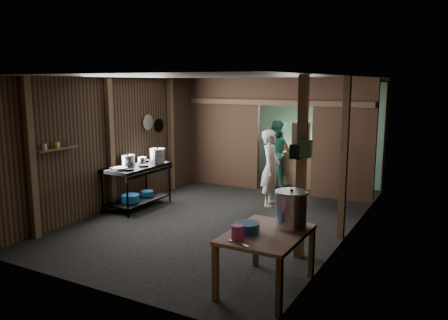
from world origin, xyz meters
The scene contains 43 objects.
floor centered at (0.00, 0.00, 0.00)m, with size 4.50×7.00×0.00m, color black.
ceiling centered at (0.00, 0.00, 2.60)m, with size 4.50×7.00×0.00m, color #262626.
wall_back centered at (0.00, 3.50, 1.30)m, with size 4.50×0.00×2.60m, color #463623.
wall_front centered at (0.00, -3.50, 1.30)m, with size 4.50×0.00×2.60m, color #463623.
wall_left centered at (-2.25, 0.00, 1.30)m, with size 0.00×7.00×2.60m, color #463623.
wall_right centered at (2.25, 0.00, 1.30)m, with size 0.00×7.00×2.60m, color #463623.
partition_left centered at (-1.32, 2.20, 1.30)m, with size 1.85×0.10×2.60m, color #442F21.
partition_right centered at (1.57, 2.20, 1.30)m, with size 1.35×0.10×2.60m, color #442F21.
partition_header centered at (0.25, 2.20, 2.30)m, with size 1.30×0.10×0.60m, color #442F21.
turquoise_panel centered at (0.00, 3.44, 1.25)m, with size 4.40×0.06×2.50m, color #6CBEB5.
back_counter centered at (0.30, 2.95, 0.42)m, with size 1.20×0.50×0.85m, color brown.
wall_clock centered at (0.25, 3.40, 1.90)m, with size 0.20×0.20×0.03m, color white.
post_left_a centered at (-2.18, -2.60, 1.30)m, with size 0.10×0.12×2.60m, color brown.
post_left_b centered at (-2.18, -0.80, 1.30)m, with size 0.10×0.12×2.60m, color brown.
post_left_c centered at (-2.18, 1.20, 1.30)m, with size 0.10×0.12×2.60m, color brown.
post_right centered at (2.18, -0.20, 1.30)m, with size 0.10×0.12×2.60m, color brown.
post_free centered at (1.85, -1.30, 1.30)m, with size 0.12×0.12×2.60m, color brown.
cross_beam centered at (0.00, 2.15, 2.05)m, with size 4.40×0.12×0.12m, color brown.
pan_lid_big centered at (-2.21, 0.40, 1.65)m, with size 0.34×0.34×0.03m, color gray.
pan_lid_small centered at (-2.21, 0.80, 1.55)m, with size 0.30×0.30×0.03m, color black.
wall_shelf centered at (-2.15, -2.10, 1.40)m, with size 0.14×0.80×0.03m, color brown.
jar_white centered at (-2.15, -2.35, 1.47)m, with size 0.07×0.07×0.10m, color white.
jar_yellow centered at (-2.15, -2.10, 1.47)m, with size 0.08×0.08×0.10m, color #F1FC3E.
jar_green centered at (-2.15, -1.88, 1.47)m, with size 0.06×0.06×0.10m, color #215636.
bag_white centered at (1.80, -1.22, 1.78)m, with size 0.22×0.15×0.32m, color white.
bag_green centered at (1.92, -1.36, 1.60)m, with size 0.16×0.12×0.24m, color #215636.
bag_black centered at (1.78, -1.38, 1.55)m, with size 0.14×0.10×0.20m, color black.
gas_range centered at (-1.88, -0.40, 0.43)m, with size 0.75×1.45×0.86m, color black, non-canonical shape.
prep_table centered at (1.83, -2.46, 0.36)m, with size 0.88×1.21×0.71m, color #A48170, non-canonical shape.
stove_pot_large centered at (-1.71, 0.05, 1.00)m, with size 0.31×0.31×0.32m, color #B8B8C6, non-canonical shape.
stove_pot_med centered at (-2.05, -0.47, 0.95)m, with size 0.27×0.27×0.23m, color #B8B8C6, non-canonical shape.
stove_saucepan centered at (-2.05, -0.03, 0.91)m, with size 0.17×0.17×0.11m, color #B8B8C6.
frying_pan centered at (-1.88, -0.89, 0.88)m, with size 0.28×0.50×0.07m, color gray, non-canonical shape.
blue_tub_front centered at (-1.88, -0.63, 0.24)m, with size 0.35×0.35×0.15m, color navy.
blue_tub_back centered at (-1.88, -0.11, 0.22)m, with size 0.27×0.27×0.11m, color navy.
stock_pot centered at (2.02, -2.13, 0.94)m, with size 0.42×0.42×0.49m, color #B8B8C6, non-canonical shape.
wash_basin centered at (1.61, -2.56, 0.77)m, with size 0.31×0.31×0.12m, color navy.
pink_bucket centered at (1.63, -2.85, 0.80)m, with size 0.14×0.14×0.17m, color #D03F90.
knife centered at (1.71, -2.96, 0.72)m, with size 0.30×0.04×0.01m, color #B8B8C6.
yellow_tub centered at (0.49, 2.95, 0.95)m, with size 0.36×0.36×0.20m, color #F1FC3E.
red_cup centered at (-0.03, 2.95, 0.92)m, with size 0.12×0.12×0.14m, color maroon.
cook centered at (0.41, 1.02, 0.78)m, with size 0.57×0.37×1.56m, color silver.
worker_back centered at (-0.13, 2.72, 0.81)m, with size 0.79×0.61×1.62m, color #327766.
Camera 1 is at (3.85, -7.20, 2.50)m, focal length 35.61 mm.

